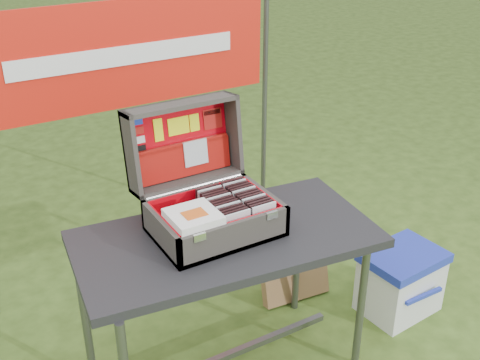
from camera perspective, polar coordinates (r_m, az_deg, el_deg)
table at (r=2.73m, az=-1.25°, el=-12.17°), size 1.31×0.76×0.78m
table_top at (r=2.51m, az=-1.34°, el=-5.62°), size 1.31×0.76×0.04m
table_leg_fr at (r=2.85m, az=11.43°, el=-11.37°), size 0.04×0.04×0.74m
table_leg_bl at (r=2.77m, az=-14.39°, el=-13.04°), size 0.04×0.04×0.74m
table_leg_br at (r=3.16m, az=5.45°, el=-6.66°), size 0.04×0.04×0.74m
table_brace at (r=2.91m, az=-1.20°, el=-16.30°), size 1.10×0.03×0.03m
suitcase at (r=2.45m, az=-3.13°, el=0.47°), size 0.50×0.52×0.48m
suitcase_base_bottom at (r=2.52m, az=-2.36°, el=-4.78°), size 0.50×0.36×0.02m
suitcase_base_wall_front at (r=2.36m, az=-0.42°, el=-5.45°), size 0.50×0.02×0.13m
suitcase_base_wall_back at (r=2.62m, az=-4.16°, el=-2.02°), size 0.50×0.02×0.13m
suitcase_base_wall_left at (r=2.40m, az=-7.49°, el=-5.11°), size 0.02×0.36×0.13m
suitcase_base_wall_right at (r=2.59m, az=2.31°, el=-2.27°), size 0.02×0.36×0.13m
suitcase_liner_floor at (r=2.51m, az=-2.37°, el=-4.53°), size 0.46×0.32×0.01m
suitcase_latch_left at (r=2.26m, az=-3.86°, el=-5.44°), size 0.05×0.01×0.03m
suitcase_latch_right at (r=2.40m, az=3.04°, el=-3.34°), size 0.05×0.01×0.03m
suitcase_hinge at (r=2.60m, az=-4.30°, el=-0.63°), size 0.45×0.02×0.02m
suitcase_lid_back at (r=2.65m, az=-5.86°, el=3.75°), size 0.50×0.07×0.36m
suitcase_lid_rim_far at (r=2.56m, az=-5.71°, el=7.12°), size 0.50×0.14×0.04m
suitcase_lid_rim_near at (r=2.65m, az=-4.97°, el=-0.02°), size 0.50×0.14×0.04m
suitcase_lid_rim_left at (r=2.51m, az=-10.29°, el=2.33°), size 0.02×0.18×0.37m
suitcase_lid_rim_right at (r=2.70m, az=-0.70°, el=4.53°), size 0.02×0.18×0.37m
suitcase_lid_liner at (r=2.64m, az=-5.74°, el=3.69°), size 0.46×0.05×0.31m
suitcase_liner_wall_front at (r=2.37m, az=-0.58°, el=-5.11°), size 0.46×0.01×0.12m
suitcase_liner_wall_back at (r=2.61m, az=-4.04°, el=-1.95°), size 0.46×0.01×0.12m
suitcase_liner_wall_left at (r=2.40m, az=-7.22°, el=-4.83°), size 0.01×0.32×0.12m
suitcase_liner_wall_right at (r=2.58m, az=2.08°, el=-2.15°), size 0.01×0.32×0.12m
suitcase_lid_pocket at (r=2.64m, az=-5.39°, el=1.89°), size 0.44×0.05×0.15m
suitcase_pocket_edge at (r=2.62m, az=-5.49°, el=3.34°), size 0.43×0.02×0.02m
suitcase_pocket_cd at (r=2.64m, az=-4.23°, el=2.60°), size 0.11×0.02×0.11m
lid_sticker_cc_a at (r=2.53m, az=-9.75°, el=5.50°), size 0.05×0.01×0.03m
lid_sticker_cc_b at (r=2.54m, az=-9.64°, el=4.63°), size 0.05×0.01×0.03m
lid_sticker_cc_c at (r=2.55m, az=-9.52°, el=3.77°), size 0.05×0.01×0.03m
lid_sticker_cc_d at (r=2.57m, az=-9.41°, el=2.92°), size 0.05×0.01×0.03m
lid_card_neon_tall at (r=2.58m, az=-7.74°, el=4.72°), size 0.04×0.02×0.10m
lid_card_neon_main at (r=2.61m, az=-5.84°, el=5.13°), size 0.10×0.01×0.08m
lid_card_neon_small at (r=2.64m, az=-4.34°, el=5.45°), size 0.04×0.01×0.08m
lid_sticker_band at (r=2.68m, az=-2.62°, el=5.82°), size 0.09×0.01×0.09m
lid_sticker_band_bar at (r=2.67m, az=-2.67°, el=6.44°), size 0.08×0.01×0.02m
cd_left_0 at (r=2.39m, az=-0.19°, el=-4.41°), size 0.11×0.01×0.13m
cd_left_1 at (r=2.40m, az=-0.43°, el=-4.20°), size 0.11×0.01×0.13m
cd_left_2 at (r=2.42m, az=-0.66°, el=-3.99°), size 0.11×0.01×0.13m
cd_left_3 at (r=2.43m, az=-0.90°, el=-3.79°), size 0.11×0.01×0.13m
cd_left_4 at (r=2.45m, az=-1.13°, el=-3.58°), size 0.11×0.01×0.13m
cd_left_5 at (r=2.46m, az=-1.35°, el=-3.38°), size 0.11×0.01×0.13m
cd_left_6 at (r=2.48m, az=-1.58°, el=-3.19°), size 0.11×0.01×0.13m
cd_left_7 at (r=2.49m, az=-1.80°, el=-2.99°), size 0.11×0.01×0.13m
cd_left_8 at (r=2.51m, az=-2.02°, el=-2.80°), size 0.11×0.01×0.13m
cd_left_9 at (r=2.52m, az=-2.23°, el=-2.60°), size 0.11×0.01×0.13m
cd_left_10 at (r=2.54m, az=-2.45°, el=-2.41°), size 0.11×0.01×0.13m
cd_left_11 at (r=2.55m, az=-2.66°, el=-2.23°), size 0.11×0.01×0.13m
cd_left_12 at (r=2.57m, az=-2.87°, el=-2.04°), size 0.11×0.01×0.13m
cd_left_13 at (r=2.58m, az=-3.07°, el=-1.86°), size 0.11×0.01×0.13m
cd_right_0 at (r=2.44m, az=2.27°, el=-3.66°), size 0.11×0.01×0.13m
cd_right_1 at (r=2.46m, az=2.02°, el=-3.46°), size 0.11×0.01×0.13m
cd_right_2 at (r=2.47m, az=1.78°, el=-3.26°), size 0.11×0.01×0.13m
cd_right_3 at (r=2.49m, az=1.53°, el=-3.06°), size 0.11×0.01×0.13m
cd_right_4 at (r=2.50m, az=1.29°, el=-2.87°), size 0.11×0.01×0.13m
cd_right_5 at (r=2.52m, az=1.06°, el=-2.68°), size 0.11×0.01×0.13m
cd_right_6 at (r=2.53m, az=0.82°, el=-2.49°), size 0.11×0.01×0.13m
cd_right_7 at (r=2.55m, az=0.59°, el=-2.30°), size 0.11×0.01×0.13m
cd_right_8 at (r=2.56m, az=0.36°, el=-2.11°), size 0.11×0.01×0.13m
cd_right_9 at (r=2.57m, az=0.14°, el=-1.93°), size 0.11×0.01×0.13m
cd_right_10 at (r=2.59m, az=-0.09°, el=-1.75°), size 0.11×0.01×0.13m
cd_right_11 at (r=2.60m, az=-0.31°, el=-1.57°), size 0.11×0.01×0.13m
cd_right_12 at (r=2.62m, az=-0.52°, el=-1.39°), size 0.11×0.01×0.13m
cd_right_13 at (r=2.63m, az=-0.74°, el=-1.22°), size 0.11×0.01×0.13m
songbook_0 at (r=2.35m, az=-4.44°, el=-3.71°), size 0.19×0.19×0.00m
songbook_1 at (r=2.35m, az=-4.44°, el=-3.60°), size 0.19×0.19×0.00m
songbook_2 at (r=2.35m, az=-4.44°, el=-3.50°), size 0.19×0.19×0.00m
songbook_3 at (r=2.34m, az=-4.45°, el=-3.39°), size 0.19×0.19×0.00m
songbook_4 at (r=2.34m, az=-4.45°, el=-3.29°), size 0.19×0.19×0.00m
songbook_5 at (r=2.34m, az=-4.46°, el=-3.18°), size 0.19×0.19×0.00m
songbook_graphic at (r=2.33m, az=-4.35°, el=-3.20°), size 0.09×0.07×0.00m
cooler at (r=3.36m, az=14.96°, el=-9.28°), size 0.43×0.34×0.36m
cooler_body at (r=3.37m, az=14.91°, el=-9.62°), size 0.41×0.32×0.31m
cooler_lid at (r=3.27m, az=15.28°, el=-7.07°), size 0.43×0.34×0.05m
cooler_handle at (r=3.26m, az=17.03°, el=-10.47°), size 0.24×0.02×0.02m
cardboard_box at (r=3.35m, az=5.10°, el=-7.95°), size 0.40×0.20×0.41m
banner_post_right at (r=3.67m, az=2.33°, el=6.78°), size 0.03×0.03×1.70m
banner at (r=3.16m, az=-10.76°, el=11.59°), size 1.60×0.02×0.55m
banner_text at (r=3.15m, az=-10.69°, el=11.54°), size 1.20×0.00×0.10m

